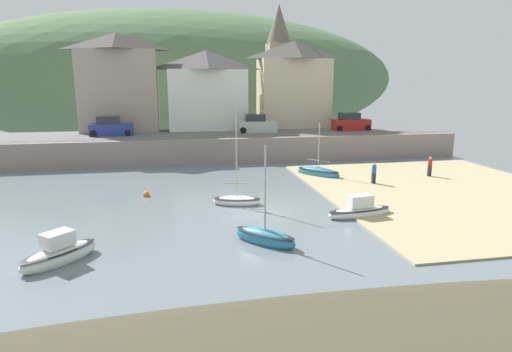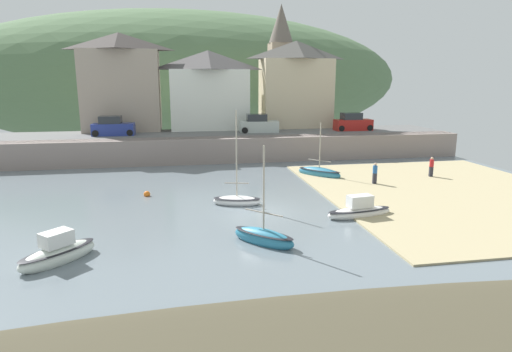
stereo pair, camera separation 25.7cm
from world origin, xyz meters
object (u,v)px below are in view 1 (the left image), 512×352
Objects in this scene: waterfront_building_left at (119,82)px; waterfront_building_centre at (207,90)px; person_on_slipway at (430,166)px; fishing_boat_green at (360,211)px; motorboat_with_cabin at (265,237)px; parked_car_end_of_row at (351,123)px; parked_car_by_wall at (257,125)px; sailboat_nearest_shore at (237,200)px; sailboat_white_hull at (59,254)px; person_near_water at (374,172)px; dinghy_open_wooden at (318,172)px; church_with_spire at (279,64)px; parked_car_near_slipway at (111,127)px; mooring_buoy at (146,194)px; waterfront_building_right at (294,84)px.

waterfront_building_left is 1.17× the size of waterfront_building_centre.
fishing_boat_green is at bearing -138.75° from person_on_slipway.
waterfront_building_left is at bearing 153.34° from motorboat_with_cabin.
fishing_boat_green is 24.48m from parked_car_end_of_row.
sailboat_nearest_shore is at bearing -101.02° from parked_car_by_wall.
sailboat_white_hull is 2.12× the size of person_near_water.
dinghy_open_wooden reaches higher than person_on_slipway.
waterfront_building_left is 32.74m from motorboat_with_cabin.
sailboat_nearest_shore is at bearing -90.01° from waterfront_building_centre.
church_with_spire reaches higher than dinghy_open_wooden.
parked_car_by_wall is at bearing 1.52° from parked_car_near_slipway.
waterfront_building_centre is 28.71m from fishing_boat_green.
parked_car_end_of_row reaches higher than fishing_boat_green.
waterfront_building_left reaches higher than sailboat_white_hull.
sailboat_nearest_shore is 19.67m from parked_car_by_wall.
person_on_slipway is (8.88, -2.14, 0.67)m from dinghy_open_wooden.
motorboat_with_cabin is at bearing -66.51° from parked_car_near_slipway.
waterfront_building_centre reaches higher than parked_car_near_slipway.
sailboat_white_hull is at bearing -106.12° from mooring_buoy.
mooring_buoy is at bearing -122.08° from church_with_spire.
waterfront_building_centre is 2.12× the size of parked_car_by_wall.
waterfront_building_left is 6.38m from parked_car_near_slipway.
sailboat_white_hull is 0.81× the size of fishing_boat_green.
sailboat_nearest_shore is at bearing 142.48° from fishing_boat_green.
waterfront_building_right is 2.39× the size of parked_car_near_slipway.
church_with_spire is 2.86× the size of motorboat_with_cabin.
parked_car_end_of_row is at bearing 36.19° from mooring_buoy.
mooring_buoy is (-15.15, -24.18, -9.74)m from church_with_spire.
church_with_spire is at bearing 25.24° from parked_car_near_slipway.
fishing_boat_green is 14.41m from mooring_buoy.
sailboat_nearest_shore is 1.50× the size of parked_car_near_slipway.
parked_car_by_wall is at bearing -139.56° from waterfront_building_right.
waterfront_building_left is 1.06× the size of waterfront_building_right.
person_on_slipway is at bearing -85.85° from parked_car_end_of_row.
waterfront_building_left is at bearing -167.97° from church_with_spire.
parked_car_end_of_row reaches higher than sailboat_white_hull.
parked_car_near_slipway is at bearing 118.63° from fishing_boat_green.
parked_car_by_wall is (14.96, 0.00, 0.00)m from parked_car_near_slipway.
person_on_slipway is at bearing 81.51° from motorboat_with_cabin.
person_on_slipway is (11.88, -13.85, -2.22)m from parked_car_by_wall.
dinghy_open_wooden is 21.63m from parked_car_near_slipway.
sailboat_nearest_shore is at bearing -28.19° from mooring_buoy.
dinghy_open_wooden is at bearing 131.03° from person_near_water.
fishing_boat_green is 22.90m from parked_car_by_wall.
parked_car_near_slipway is (-17.95, 11.71, 2.89)m from dinghy_open_wooden.
parked_car_by_wall is at bearing 55.52° from mooring_buoy.
waterfront_building_left is 21.85m from mooring_buoy.
parked_car_near_slipway reaches higher than fishing_boat_green.
waterfront_building_left is at bearing 136.00° from person_near_water.
sailboat_nearest_shore is 13.95× the size of mooring_buoy.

